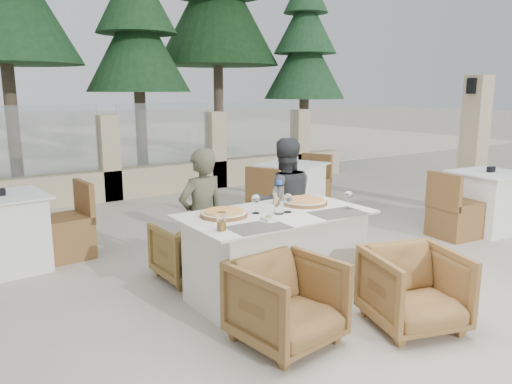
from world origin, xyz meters
TOP-DOWN VIEW (x-y plane):
  - ground at (0.00, 0.00)m, footprint 80.00×80.00m
  - sand_patch at (0.00, 14.00)m, footprint 30.00×16.00m
  - perimeter_wall_far at (0.00, 4.80)m, footprint 10.00×0.34m
  - lantern_pillar at (4.20, 1.00)m, footprint 0.34×0.34m
  - pine_mid_left at (-1.00, 7.50)m, footprint 2.86×2.86m
  - pine_centre at (1.50, 7.20)m, footprint 2.20×2.20m
  - pine_mid_right at (3.80, 7.80)m, footprint 2.99×2.99m
  - pine_far_right at (5.50, 6.50)m, footprint 1.98×1.98m
  - dining_table at (-0.10, 0.06)m, footprint 1.60×0.90m
  - placemat_near_left at (-0.48, -0.24)m, footprint 0.46×0.31m
  - placemat_near_right at (0.33, -0.25)m, footprint 0.47×0.34m
  - pizza_left at (-0.52, 0.20)m, footprint 0.40×0.40m
  - pizza_right at (0.32, 0.17)m, footprint 0.47×0.47m
  - water_bottle at (-0.10, 0.02)m, footprint 0.09×0.09m
  - wine_glass_centre at (-0.25, 0.14)m, footprint 0.09×0.09m
  - wine_glass_near at (-0.00, 0.01)m, footprint 0.10×0.10m
  - wine_glass_corner at (0.50, -0.19)m, footprint 0.10×0.10m
  - beer_glass_left at (-0.76, -0.15)m, footprint 0.07×0.07m
  - beer_glass_right at (0.11, 0.33)m, footprint 0.08×0.08m
  - olive_dish at (-0.31, -0.13)m, footprint 0.12×0.12m
  - armchair_far_left at (-0.51, 0.91)m, footprint 0.61×0.63m
  - armchair_far_right at (0.34, 0.58)m, footprint 0.81×0.82m
  - armchair_near_left at (-0.51, -0.63)m, footprint 0.75×0.77m
  - armchair_near_right at (0.45, -0.98)m, footprint 0.83×0.84m
  - diner_left at (-0.49, 0.66)m, footprint 0.50×0.36m
  - diner_right at (0.47, 0.69)m, footprint 0.79×0.72m
  - bg_table_a at (-1.95, 2.15)m, footprint 1.70×0.95m
  - bg_table_b at (1.80, 2.24)m, footprint 1.83×1.43m
  - bg_table_c at (3.43, 0.24)m, footprint 1.71×0.98m

SIDE VIEW (x-z plane):
  - ground at x=0.00m, z-range 0.00..0.00m
  - sand_patch at x=0.00m, z-range 0.00..0.01m
  - armchair_far_left at x=-0.51m, z-range 0.00..0.56m
  - armchair_far_right at x=0.34m, z-range 0.00..0.57m
  - armchair_near_right at x=0.45m, z-range 0.00..0.62m
  - armchair_near_left at x=-0.51m, z-range 0.00..0.63m
  - dining_table at x=-0.10m, z-range 0.00..0.77m
  - bg_table_a at x=-1.95m, z-range 0.00..0.77m
  - bg_table_b at x=1.80m, z-range 0.00..0.77m
  - bg_table_c at x=3.43m, z-range 0.00..0.77m
  - diner_left at x=-0.49m, z-range 0.00..1.29m
  - diner_right at x=0.47m, z-range 0.00..1.33m
  - placemat_near_left at x=-0.48m, z-range 0.77..0.77m
  - placemat_near_right at x=0.33m, z-range 0.77..0.77m
  - olive_dish at x=-0.31m, z-range 0.77..0.81m
  - pizza_left at x=-0.52m, z-range 0.77..0.82m
  - pizza_right at x=0.32m, z-range 0.77..0.82m
  - perimeter_wall_far at x=0.00m, z-range 0.00..1.60m
  - beer_glass_left at x=-0.76m, z-range 0.77..0.91m
  - beer_glass_right at x=0.11m, z-range 0.77..0.91m
  - wine_glass_centre at x=-0.25m, z-range 0.77..0.95m
  - wine_glass_near at x=0.00m, z-range 0.77..0.95m
  - wine_glass_corner at x=0.50m, z-range 0.77..0.95m
  - water_bottle at x=-0.10m, z-range 0.77..1.06m
  - lantern_pillar at x=4.20m, z-range 0.00..2.00m
  - pine_far_right at x=5.50m, z-range 0.00..4.50m
  - pine_centre at x=1.50m, z-range 0.00..5.00m
  - pine_mid_left at x=-1.00m, z-range 0.00..6.50m
  - pine_mid_right at x=3.80m, z-range 0.00..6.80m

